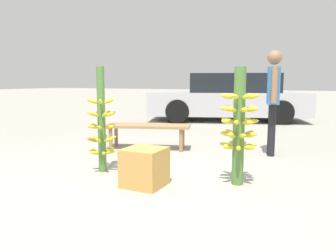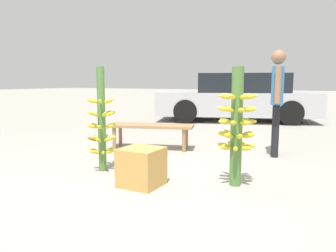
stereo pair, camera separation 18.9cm
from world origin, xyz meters
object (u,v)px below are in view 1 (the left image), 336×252
at_px(banana_stalk_center, 239,125).
at_px(market_bench, 147,128).
at_px(produce_crate, 145,167).
at_px(banana_stalk_left, 102,122).
at_px(vendor_person, 273,93).
at_px(parked_car, 228,98).

xyz_separation_m(banana_stalk_center, market_bench, (-1.79, 1.20, -0.30)).
bearing_deg(produce_crate, banana_stalk_left, 160.21).
height_order(banana_stalk_left, produce_crate, banana_stalk_left).
distance_m(banana_stalk_center, vendor_person, 1.66).
bearing_deg(vendor_person, banana_stalk_center, -15.40).
xyz_separation_m(banana_stalk_center, produce_crate, (-0.87, -0.48, -0.45)).
bearing_deg(market_bench, vendor_person, -5.63).
bearing_deg(banana_stalk_center, banana_stalk_left, -172.53).
bearing_deg(banana_stalk_center, market_bench, 146.06).
height_order(market_bench, produce_crate, produce_crate).
bearing_deg(banana_stalk_center, parked_car, 106.34).
bearing_deg(market_bench, banana_stalk_center, -52.36).
height_order(banana_stalk_center, market_bench, banana_stalk_center).
bearing_deg(vendor_person, parked_car, -168.09).
bearing_deg(banana_stalk_left, vendor_person, 46.86).
height_order(banana_stalk_left, parked_car, parked_car).
xyz_separation_m(vendor_person, parked_car, (-1.78, 4.07, -0.30)).
xyz_separation_m(banana_stalk_left, banana_stalk_center, (1.62, 0.21, 0.04)).
distance_m(banana_stalk_center, produce_crate, 1.09).
bearing_deg(vendor_person, banana_stalk_left, -54.83).
relative_size(market_bench, produce_crate, 3.60).
bearing_deg(produce_crate, banana_stalk_center, 28.97).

